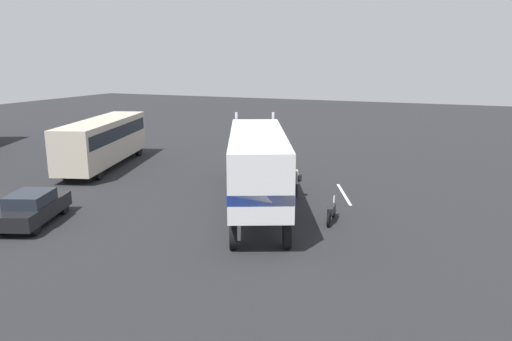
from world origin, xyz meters
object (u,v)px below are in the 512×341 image
(semi_truck, at_px, (257,161))
(motorcycle, at_px, (331,212))
(parked_bus, at_px, (103,138))
(parked_car, at_px, (33,208))
(person_bystander, at_px, (297,182))

(semi_truck, xyz_separation_m, motorcycle, (-0.56, -4.08, -2.04))
(parked_bus, relative_size, parked_car, 2.37)
(parked_bus, bearing_deg, parked_car, -155.88)
(parked_bus, height_order, parked_car, parked_bus)
(parked_bus, bearing_deg, person_bystander, -98.60)
(motorcycle, bearing_deg, parked_car, 113.49)
(parked_car, bearing_deg, person_bystander, -48.77)
(person_bystander, distance_m, motorcycle, 4.32)
(semi_truck, height_order, motorcycle, semi_truck)
(semi_truck, relative_size, motorcycle, 6.61)
(parked_car, bearing_deg, semi_truck, -55.08)
(person_bystander, xyz_separation_m, parked_car, (-8.90, 10.15, -0.09))
(person_bystander, xyz_separation_m, parked_bus, (2.29, 15.16, 1.17))
(motorcycle, bearing_deg, parked_bus, 72.76)
(parked_car, distance_m, motorcycle, 14.11)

